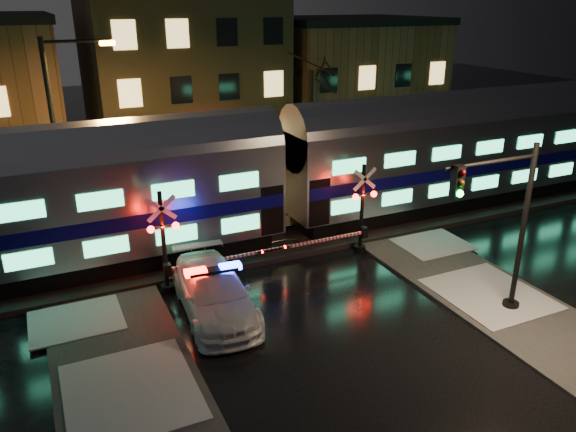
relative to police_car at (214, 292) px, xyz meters
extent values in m
plane|color=black|center=(3.00, -0.22, -0.81)|extent=(120.00, 120.00, 0.00)
cube|color=black|center=(3.00, 4.78, -0.69)|extent=(90.00, 4.20, 0.24)
cube|color=#2D2D2D|center=(9.50, -6.22, -0.75)|extent=(4.00, 20.00, 0.12)
cube|color=brown|center=(5.00, 22.28, 4.94)|extent=(12.00, 11.00, 11.50)
cube|color=brown|center=(18.00, 21.78, 3.44)|extent=(12.00, 10.00, 8.50)
cube|color=black|center=(17.71, 4.78, -0.17)|extent=(24.00, 2.40, 0.80)
cube|color=#B7BAC1|center=(17.71, 4.78, 2.13)|extent=(25.00, 3.05, 3.80)
cube|color=#0B0965|center=(17.71, 4.78, 1.73)|extent=(24.75, 3.09, 0.55)
cube|color=#43FFAD|center=(17.71, 3.22, 0.98)|extent=(21.00, 0.05, 0.62)
cube|color=#43FFAD|center=(17.71, 3.22, 2.78)|extent=(21.00, 0.05, 0.62)
cylinder|color=#B7BAC1|center=(17.71, 4.78, 3.83)|extent=(25.00, 3.05, 3.05)
imported|color=silver|center=(0.00, 0.00, -0.01)|extent=(2.66, 5.69, 1.61)
cube|color=black|center=(0.00, 0.00, 0.84)|extent=(1.70, 0.55, 0.11)
cube|color=#FF0C05|center=(-0.60, 0.05, 0.88)|extent=(0.76, 0.43, 0.19)
cube|color=#1426FF|center=(0.60, -0.05, 0.88)|extent=(0.76, 0.43, 0.19)
cylinder|color=black|center=(7.26, 2.18, -0.66)|extent=(0.49, 0.49, 0.30)
cylinder|color=black|center=(7.26, 2.18, 1.16)|extent=(0.16, 0.16, 3.94)
sphere|color=#FF0C05|center=(6.82, 2.00, 1.85)|extent=(0.26, 0.26, 0.26)
sphere|color=#FF0C05|center=(7.70, 2.00, 1.85)|extent=(0.26, 0.26, 0.26)
cube|color=white|center=(4.80, 1.93, 0.22)|extent=(4.92, 0.10, 0.10)
cube|color=black|center=(7.26, 1.93, 0.22)|extent=(0.25, 0.30, 0.45)
cylinder|color=black|center=(-1.15, 2.18, -0.66)|extent=(0.50, 0.50, 0.30)
cylinder|color=black|center=(-1.15, 2.18, 1.18)|extent=(0.16, 0.16, 3.97)
sphere|color=#FF0C05|center=(-1.60, 2.00, 1.87)|extent=(0.26, 0.26, 0.26)
sphere|color=#FF0C05|center=(-0.71, 2.00, 1.87)|extent=(0.26, 0.26, 0.26)
cube|color=white|center=(1.33, 1.93, 0.23)|extent=(4.97, 0.10, 0.10)
cube|color=black|center=(-1.15, 1.93, 0.23)|extent=(0.25, 0.30, 0.45)
cylinder|color=black|center=(9.53, -4.20, -0.66)|extent=(0.56, 0.56, 0.30)
cylinder|color=black|center=(9.53, -4.20, 2.20)|extent=(0.18, 0.18, 6.03)
cylinder|color=black|center=(7.72, -4.20, 4.82)|extent=(3.62, 0.12, 0.12)
cube|color=black|center=(6.32, -4.35, 4.42)|extent=(0.32, 0.28, 1.01)
sphere|color=#0CFF3F|center=(6.32, -4.51, 4.09)|extent=(0.22, 0.22, 0.22)
cylinder|color=black|center=(-4.00, 8.78, 3.63)|extent=(0.22, 0.22, 8.88)
cylinder|color=black|center=(-2.67, 8.78, 7.85)|extent=(2.66, 0.13, 0.13)
cube|color=#FFA626|center=(-1.45, 8.78, 7.74)|extent=(0.61, 0.31, 0.20)
camera|label=1|loc=(-4.91, -16.59, 9.48)|focal=35.00mm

